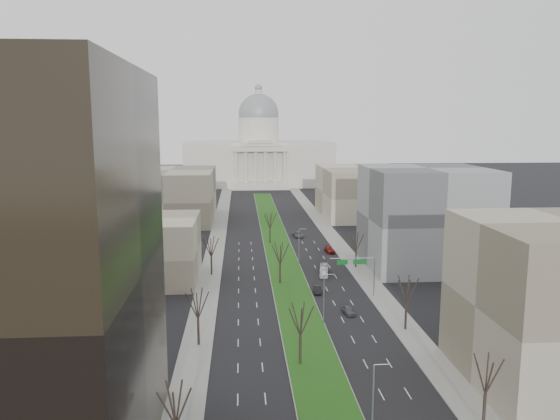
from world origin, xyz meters
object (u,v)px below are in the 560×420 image
car_grey_near (348,310)px  car_red (330,250)px  car_black (317,290)px  box_van (324,270)px  car_grey_far (298,234)px

car_grey_near → car_red: size_ratio=0.81×
car_black → box_van: bearing=81.0°
car_grey_far → box_van: (1.51, -42.12, 0.28)m
car_grey_near → car_black: (-3.87, 12.82, 0.00)m
car_grey_near → car_black: 13.39m
box_van → car_red: bearing=86.3°
car_grey_near → box_van: bearing=81.7°
car_red → car_grey_far: car_grey_far is taller
car_black → car_red: (8.17, 34.62, 0.03)m
car_grey_far → car_grey_near: bearing=-95.5°
box_van → car_grey_near: bearing=-79.8°
car_grey_near → car_grey_far: size_ratio=0.72×
car_red → car_grey_far: (-6.35, 20.63, 0.05)m
car_black → car_grey_far: car_grey_far is taller
car_red → box_van: (-4.83, -21.49, 0.33)m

